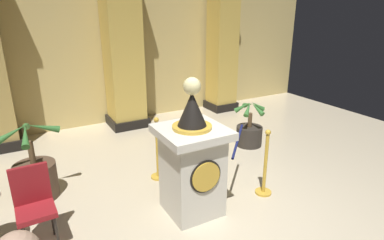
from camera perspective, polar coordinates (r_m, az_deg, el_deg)
ground_plane at (r=4.37m, az=7.30°, el=-17.46°), size 10.97×10.97×0.00m
back_wall at (r=7.77m, az=-13.40°, el=14.14°), size 10.97×0.16×3.95m
pedestal_clock at (r=4.18m, az=0.02°, el=-7.48°), size 0.83×0.83×1.83m
stanchion_near at (r=4.85m, az=12.74°, el=-8.94°), size 0.24×0.24×1.01m
stanchion_far at (r=5.17m, az=-6.08°, el=-6.56°), size 0.24×0.24×1.03m
velvet_rope at (r=4.76m, az=3.08°, el=-3.16°), size 1.21×1.21×0.22m
column_right at (r=8.46m, az=5.44°, el=14.31°), size 0.72×0.72×3.79m
column_centre_rear at (r=7.31m, az=-12.24°, el=13.21°), size 0.87×0.87×3.79m
potted_palm_left at (r=5.16m, az=-25.89°, el=-8.93°), size 0.84×0.83×1.17m
potted_palm_right at (r=6.48m, az=10.08°, el=-2.06°), size 0.61×0.64×0.94m
cafe_chair_red at (r=4.09m, az=-26.18°, el=-12.67°), size 0.41×0.41×0.96m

